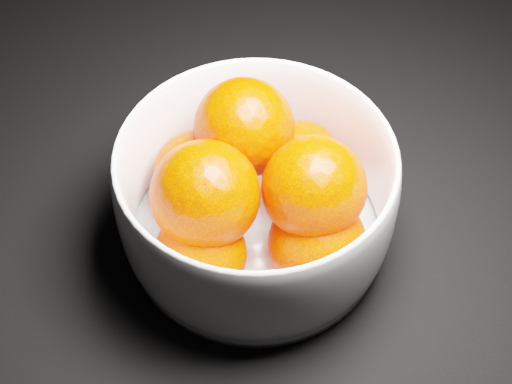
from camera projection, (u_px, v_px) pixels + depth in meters
name	position (u px, v px, depth m)	size (l,w,h in m)	color
bowl	(256.00, 196.00, 0.57)	(0.22, 0.22, 0.11)	white
orange_pile	(254.00, 189.00, 0.56)	(0.18, 0.18, 0.12)	#EB2A00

